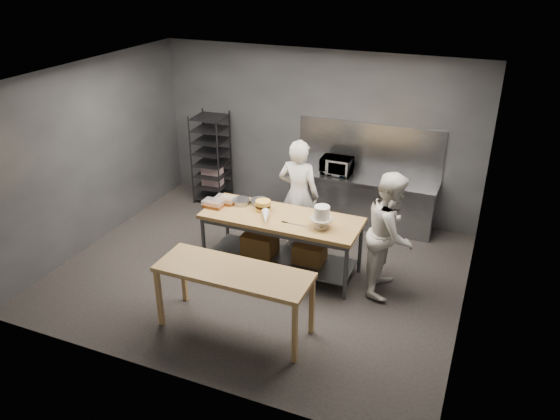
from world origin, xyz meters
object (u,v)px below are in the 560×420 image
(microwave, at_px, (337,166))
(near_counter, at_px, (234,276))
(speed_rack, at_px, (211,159))
(layer_cake, at_px, (263,206))
(work_table, at_px, (281,237))
(chef_behind, at_px, (299,195))
(chef_right, at_px, (391,233))
(frosted_cake_stand, at_px, (322,215))

(microwave, bearing_deg, near_counter, -93.51)
(speed_rack, height_order, layer_cake, speed_rack)
(work_table, height_order, microwave, microwave)
(chef_behind, xyz_separation_m, chef_right, (1.65, -0.68, -0.02))
(work_table, height_order, frosted_cake_stand, frosted_cake_stand)
(work_table, bearing_deg, microwave, 83.28)
(frosted_cake_stand, bearing_deg, work_table, 169.50)
(work_table, bearing_deg, chef_right, 3.52)
(work_table, distance_m, chef_right, 1.67)
(microwave, bearing_deg, speed_rack, -178.17)
(speed_rack, relative_size, chef_behind, 0.93)
(microwave, relative_size, layer_cake, 2.31)
(speed_rack, relative_size, frosted_cake_stand, 5.15)
(chef_right, height_order, frosted_cake_stand, chef_right)
(layer_cake, bearing_deg, frosted_cake_stand, -11.57)
(microwave, xyz_separation_m, layer_cake, (-0.57, -1.92, -0.05))
(chef_behind, distance_m, chef_right, 1.79)
(microwave, bearing_deg, layer_cake, -106.48)
(microwave, bearing_deg, frosted_cake_stand, -78.30)
(work_table, bearing_deg, near_counter, -89.46)
(chef_behind, xyz_separation_m, layer_cake, (-0.31, -0.70, 0.06))
(near_counter, relative_size, speed_rack, 1.14)
(speed_rack, bearing_deg, work_table, -40.41)
(frosted_cake_stand, relative_size, layer_cake, 1.45)
(chef_behind, relative_size, layer_cake, 7.98)
(near_counter, height_order, layer_cake, layer_cake)
(work_table, bearing_deg, layer_cake, 166.28)
(work_table, height_order, layer_cake, layer_cake)
(near_counter, distance_m, chef_right, 2.35)
(chef_right, height_order, microwave, chef_right)
(near_counter, xyz_separation_m, chef_right, (1.61, 1.70, 0.10))
(work_table, xyz_separation_m, chef_behind, (-0.02, 0.78, 0.36))
(near_counter, height_order, chef_behind, chef_behind)
(layer_cake, bearing_deg, microwave, 73.52)
(chef_behind, bearing_deg, microwave, -100.66)
(frosted_cake_stand, bearing_deg, microwave, 101.70)
(work_table, xyz_separation_m, layer_cake, (-0.33, 0.08, 0.43))
(speed_rack, height_order, microwave, speed_rack)
(work_table, distance_m, frosted_cake_stand, 0.89)
(near_counter, distance_m, speed_rack, 4.20)
(chef_right, bearing_deg, frosted_cake_stand, 102.21)
(near_counter, height_order, speed_rack, speed_rack)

